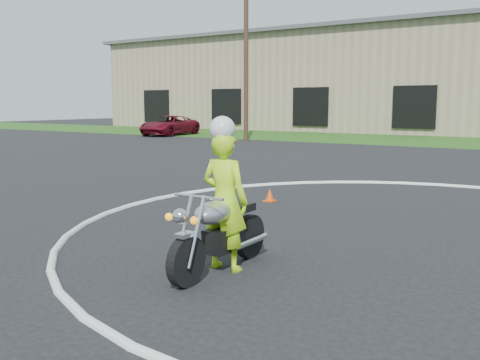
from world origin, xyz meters
The scene contains 5 objects.
ground centered at (0.00, 0.00, 0.00)m, with size 120.00×120.00×0.00m, color black.
primary_motorcycle centered at (-1.61, -0.61, 0.55)m, with size 0.75×2.14×1.13m.
rider_primary_grp centered at (-1.61, -0.47, 1.01)m, with size 0.70×0.46×2.09m.
pickup_grp centered at (-22.67, 22.89, 0.70)m, with size 2.77×5.21×1.39m.
warehouse centered at (-18.00, 39.99, 4.16)m, with size 41.00×17.00×8.30m.
Camera 1 is at (2.45, -6.28, 2.25)m, focal length 40.00 mm.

